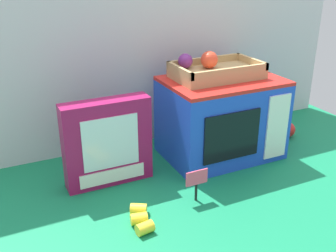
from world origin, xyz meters
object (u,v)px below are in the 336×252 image
object	(u,v)px
cookie_set_box	(108,143)
loose_toy_banana	(141,218)
loose_toy_apple	(287,130)
food_groups_crate	(214,70)
price_sign	(197,181)
toy_microwave	(221,118)

from	to	relation	value
cookie_set_box	loose_toy_banana	xyz separation A→B (m)	(0.01, -0.25, -0.12)
loose_toy_banana	loose_toy_apple	xyz separation A→B (m)	(0.74, 0.27, 0.01)
food_groups_crate	cookie_set_box	world-z (taller)	food_groups_crate
loose_toy_banana	loose_toy_apple	bearing A→B (deg)	20.29
price_sign	loose_toy_banana	world-z (taller)	price_sign
toy_microwave	loose_toy_apple	distance (m)	0.34
cookie_set_box	price_sign	world-z (taller)	cookie_set_box
price_sign	loose_toy_banana	xyz separation A→B (m)	(-0.19, -0.03, -0.05)
cookie_set_box	price_sign	size ratio (longest dim) A/B	2.74
food_groups_crate	loose_toy_banana	bearing A→B (deg)	-143.53
cookie_set_box	loose_toy_banana	bearing A→B (deg)	-88.55
food_groups_crate	cookie_set_box	xyz separation A→B (m)	(-0.40, -0.05, -0.17)
toy_microwave	loose_toy_apple	xyz separation A→B (m)	(0.32, 0.01, -0.11)
loose_toy_apple	toy_microwave	bearing A→B (deg)	-178.10
food_groups_crate	loose_toy_apple	xyz separation A→B (m)	(0.34, -0.02, -0.28)
toy_microwave	loose_toy_banana	bearing A→B (deg)	-147.73
toy_microwave	loose_toy_banana	xyz separation A→B (m)	(-0.42, -0.26, -0.13)
toy_microwave	loose_toy_apple	size ratio (longest dim) A/B	6.48
cookie_set_box	price_sign	xyz separation A→B (m)	(0.20, -0.21, -0.07)
cookie_set_box	loose_toy_banana	world-z (taller)	cookie_set_box
cookie_set_box	toy_microwave	bearing A→B (deg)	2.05
price_sign	loose_toy_banana	size ratio (longest dim) A/B	0.77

